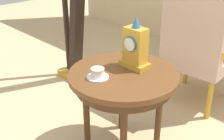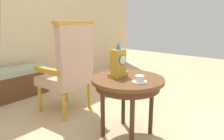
{
  "view_description": "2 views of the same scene",
  "coord_description": "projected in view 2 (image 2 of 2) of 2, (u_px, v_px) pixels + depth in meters",
  "views": [
    {
      "loc": [
        1.06,
        -1.16,
        1.4
      ],
      "look_at": [
        -0.11,
        -0.02,
        0.62
      ],
      "focal_mm": 45.65,
      "sensor_mm": 36.0,
      "label": 1
    },
    {
      "loc": [
        -1.66,
        -1.1,
        1.17
      ],
      "look_at": [
        -0.11,
        0.16,
        0.68
      ],
      "focal_mm": 33.99,
      "sensor_mm": 36.0,
      "label": 2
    }
  ],
  "objects": [
    {
      "name": "armchair",
      "position": [
        69.0,
        66.0,
        2.59
      ],
      "size": [
        0.58,
        0.57,
        1.14
      ],
      "color": "#CCA893",
      "rests_on": "ground"
    },
    {
      "name": "wall_back",
      "position": [
        11.0,
        2.0,
        3.24
      ],
      "size": [
        6.0,
        0.1,
        2.8
      ],
      "primitive_type": "cube",
      "color": "beige",
      "rests_on": "ground"
    },
    {
      "name": "mantel_clock",
      "position": [
        118.0,
        63.0,
        2.07
      ],
      "size": [
        0.19,
        0.11,
        0.34
      ],
      "color": "gold",
      "rests_on": "side_table"
    },
    {
      "name": "window_bench",
      "position": [
        8.0,
        84.0,
        3.1
      ],
      "size": [
        1.14,
        0.4,
        0.44
      ],
      "color": "#9EB299",
      "rests_on": "ground"
    },
    {
      "name": "ground_plane",
      "position": [
        131.0,
        133.0,
        2.21
      ],
      "size": [
        10.0,
        10.0,
        0.0
      ],
      "primitive_type": "plane",
      "color": "tan"
    },
    {
      "name": "side_table",
      "position": [
        128.0,
        85.0,
        2.06
      ],
      "size": [
        0.7,
        0.7,
        0.61
      ],
      "color": "brown",
      "rests_on": "ground"
    },
    {
      "name": "teacup_left",
      "position": [
        140.0,
        79.0,
        1.89
      ],
      "size": [
        0.13,
        0.13,
        0.06
      ],
      "color": "white",
      "rests_on": "side_table"
    }
  ]
}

